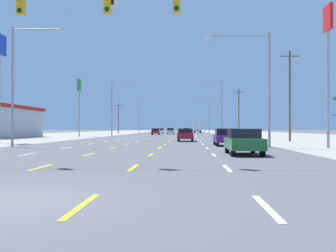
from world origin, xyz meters
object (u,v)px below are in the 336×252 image
Objects in this scene: sedan_inner_left_farther at (161,131)px; box_truck_far_right_distant_a at (197,127)px; streetlight_left_row_2 at (141,114)px; streetlight_left_row_0 at (18,77)px; streetlight_right_row_1 at (220,104)px; streetlight_left_row_1 at (114,106)px; sedan_inner_right_mid at (185,135)px; pole_sign_left_row_2 at (79,94)px; hatchback_center_turn_far at (171,131)px; streetlight_right_row_0 at (261,79)px; pole_sign_right_row_0 at (328,44)px; sedan_far_right_near at (225,137)px; hatchback_inner_right_farthest at (186,130)px; streetlight_right_row_2 at (208,115)px; sedan_inner_left_midfar at (156,131)px; sedan_far_right_nearest at (244,141)px.

box_truck_far_right_distant_a is at bearing 56.47° from sedan_inner_left_farther.
streetlight_left_row_0 is at bearing -90.06° from streetlight_left_row_2.
streetlight_left_row_1 is at bearing 180.00° from streetlight_right_row_1.
sedan_inner_right_mid is 32.13m from pole_sign_left_row_2.
hatchback_center_turn_far is at bearing 94.08° from sedan_inner_right_mid.
streetlight_right_row_0 is at bearing -81.18° from sedan_inner_left_farther.
streetlight_left_row_1 is 1.06× the size of streetlight_left_row_2.
sedan_far_right_near is at bearing 152.94° from pole_sign_right_row_0.
sedan_inner_right_mid is 0.48× the size of streetlight_left_row_2.
streetlight_left_row_1 is (-0.05, 43.18, 0.11)m from streetlight_left_row_0.
hatchback_inner_right_farthest is 0.41× the size of streetlight_left_row_0.
sedan_inner_right_mid is 20.30m from streetlight_left_row_0.
box_truck_far_right_distant_a is 0.75× the size of streetlight_left_row_0.
pole_sign_right_row_0 is 1.16× the size of streetlight_right_row_2.
hatchback_center_turn_far and hatchback_inner_right_farthest have the same top height.
streetlight_right_row_1 reaches higher than sedan_inner_left_midfar.
sedan_far_right_nearest is at bearing -72.18° from streetlight_left_row_1.
streetlight_right_row_0 is 47.30m from streetlight_left_row_1.
pole_sign_left_row_2 is (-11.60, -45.93, 6.81)m from sedan_inner_left_farther.
pole_sign_right_row_0 is at bearing -53.64° from pole_sign_left_row_2.
hatchback_center_turn_far is at bearing -102.51° from box_truck_far_right_distant_a.
sedan_far_right_near is at bearing -87.96° from hatchback_inner_right_farthest.
sedan_far_right_near is 10.87m from pole_sign_right_row_0.
streetlight_right_row_0 is at bearing -88.71° from box_truck_far_right_distant_a.
box_truck_far_right_distant_a is at bearing 93.97° from pole_sign_right_row_0.
box_truck_far_right_distant_a is at bearing 89.88° from sedan_far_right_near.
streetlight_left_row_2 is (-5.92, 0.85, 4.76)m from sedan_inner_left_farther.
streetlight_left_row_2 is at bearing 180.00° from streetlight_right_row_2.
sedan_inner_right_mid is at bearing -92.38° from box_truck_far_right_distant_a.
sedan_far_right_nearest is 96.74m from streetlight_left_row_2.
sedan_far_right_near is 6.03m from streetlight_right_row_0.
hatchback_center_turn_far is 0.44× the size of streetlight_right_row_0.
streetlight_left_row_0 is 1.08× the size of streetlight_right_row_0.
pole_sign_left_row_2 is (-11.91, -22.40, 6.81)m from sedan_inner_left_midfar.
streetlight_left_row_1 is (-24.15, 43.93, -2.13)m from pole_sign_right_row_0.
box_truck_far_right_distant_a reaches higher than sedan_far_right_near.
sedan_inner_right_mid is 19.98m from pole_sign_right_row_0.
hatchback_inner_right_farthest is 0.44× the size of streetlight_right_row_0.
sedan_far_right_near is 83.20m from sedan_inner_left_farther.
pole_sign_left_row_2 reaches higher than streetlight_right_row_0.
streetlight_left_row_0 is (-6.32, -61.98, 4.83)m from sedan_inner_left_midfar.
sedan_far_right_near is 0.44× the size of pole_sign_left_row_2.
hatchback_center_turn_far is 0.41× the size of streetlight_left_row_0.
sedan_inner_left_midfar is 23.55m from streetlight_right_row_1.
streetlight_left_row_1 is (5.54, 3.60, -1.86)m from pole_sign_left_row_2.
streetlight_right_row_0 is at bearing -90.33° from streetlight_right_row_1.
streetlight_right_row_2 is at bearing 88.08° from sedan_far_right_near.
streetlight_left_row_2 is at bearing 89.82° from streetlight_left_row_1.
streetlight_right_row_0 is 88.46m from streetlight_left_row_2.
sedan_inner_right_mid is at bearing 106.54° from sedan_far_right_near.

